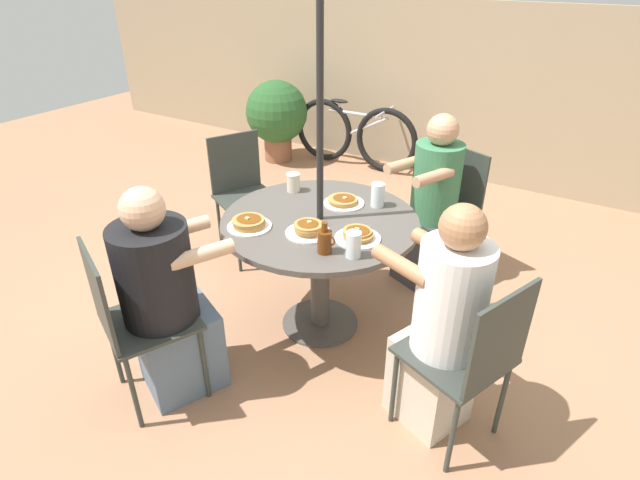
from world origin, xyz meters
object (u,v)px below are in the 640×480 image
(coffee_cup, at_px, (293,182))
(pancake_plate_d, at_px, (308,229))
(potted_shrub, at_px, (277,115))
(diner_south, at_px, (431,208))
(diner_north, at_px, (167,304))
(pancake_plate_b, at_px, (358,235))
(pancake_plate_a, at_px, (343,201))
(syrup_bottle, at_px, (325,241))
(patio_chair_west, at_px, (243,188))
(patio_chair_east, at_px, (471,355))
(diner_east, at_px, (442,330))
(drinking_glass_a, at_px, (378,195))
(pancake_plate_c, at_px, (249,223))
(patio_table, at_px, (320,238))
(bicycle, at_px, (354,134))
(patio_chair_north, at_px, (131,316))
(drinking_glass_b, at_px, (353,245))
(patio_chair_south, at_px, (447,205))

(coffee_cup, bearing_deg, pancake_plate_d, -47.89)
(coffee_cup, distance_m, potted_shrub, 2.56)
(diner_south, bearing_deg, diner_north, 89.09)
(diner_south, distance_m, pancake_plate_b, 0.95)
(pancake_plate_a, bearing_deg, syrup_bottle, -70.18)
(patio_chair_west, bearing_deg, pancake_plate_b, 91.69)
(patio_chair_east, xyz_separation_m, diner_east, (-0.16, 0.06, 0.02))
(drinking_glass_a, bearing_deg, patio_chair_west, 171.81)
(diner_south, height_order, potted_shrub, diner_south)
(pancake_plate_c, bearing_deg, patio_table, 46.92)
(pancake_plate_d, relative_size, drinking_glass_a, 1.72)
(diner_north, xyz_separation_m, pancake_plate_b, (0.66, 0.72, 0.24))
(diner_east, xyz_separation_m, coffee_cup, (-1.17, 0.56, 0.25))
(patio_table, relative_size, drinking_glass_a, 7.92)
(pancake_plate_b, bearing_deg, patio_chair_west, 155.22)
(pancake_plate_c, bearing_deg, diner_east, -2.16)
(pancake_plate_d, bearing_deg, patio_table, 102.10)
(potted_shrub, bearing_deg, coffee_cup, -51.56)
(pancake_plate_a, relative_size, pancake_plate_b, 1.00)
(diner_east, height_order, bicycle, diner_east)
(pancake_plate_d, bearing_deg, diner_east, -10.47)
(potted_shrub, bearing_deg, diner_south, -31.57)
(patio_chair_west, height_order, potted_shrub, patio_chair_west)
(bicycle, bearing_deg, diner_north, -79.53)
(diner_east, bearing_deg, coffee_cup, 85.83)
(pancake_plate_b, distance_m, bicycle, 2.98)
(syrup_bottle, height_order, bicycle, syrup_bottle)
(patio_chair_north, bearing_deg, drinking_glass_b, 66.68)
(patio_chair_west, bearing_deg, coffee_cup, 95.07)
(patio_table, distance_m, drinking_glass_b, 0.47)
(drinking_glass_a, bearing_deg, coffee_cup, -171.73)
(pancake_plate_d, distance_m, syrup_bottle, 0.21)
(pancake_plate_b, bearing_deg, pancake_plate_d, -161.38)
(diner_north, bearing_deg, pancake_plate_d, 81.61)
(patio_chair_south, bearing_deg, patio_chair_west, 43.26)
(diner_south, distance_m, syrup_bottle, 1.16)
(diner_south, xyz_separation_m, drinking_glass_a, (-0.15, -0.52, 0.26))
(syrup_bottle, bearing_deg, pancake_plate_a, 109.82)
(syrup_bottle, bearing_deg, patio_chair_south, 80.73)
(patio_chair_east, distance_m, patio_chair_south, 1.49)
(drinking_glass_b, bearing_deg, drinking_glass_a, 104.53)
(patio_chair_north, xyz_separation_m, coffee_cup, (0.11, 1.20, 0.27))
(patio_chair_west, bearing_deg, drinking_glass_a, 108.27)
(patio_chair_east, distance_m, coffee_cup, 1.49)
(pancake_plate_c, distance_m, potted_shrub, 3.01)
(bicycle, bearing_deg, pancake_plate_b, -63.77)
(patio_table, relative_size, coffee_cup, 9.62)
(pancake_plate_a, distance_m, syrup_bottle, 0.56)
(pancake_plate_b, bearing_deg, diner_south, 85.91)
(patio_chair_north, distance_m, drinking_glass_a, 1.46)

